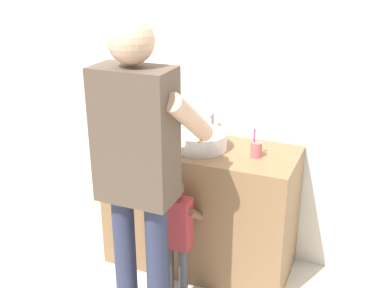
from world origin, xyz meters
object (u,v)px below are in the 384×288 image
object	(u,v)px
toothbrush_cup	(256,149)
child_toddler	(176,229)
adult_parent	(138,155)
soap_bottle	(158,128)

from	to	relation	value
toothbrush_cup	child_toddler	distance (m)	0.69
toothbrush_cup	adult_parent	bearing A→B (deg)	-125.81
soap_bottle	child_toddler	size ratio (longest dim) A/B	0.20
soap_bottle	adult_parent	distance (m)	0.76
toothbrush_cup	adult_parent	world-z (taller)	adult_parent
toothbrush_cup	child_toddler	world-z (taller)	toothbrush_cup
child_toddler	adult_parent	xyz separation A→B (m)	(-0.09, -0.26, 0.58)
adult_parent	child_toddler	bearing A→B (deg)	70.20
soap_bottle	child_toddler	distance (m)	0.72
toothbrush_cup	soap_bottle	size ratio (longest dim) A/B	1.25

